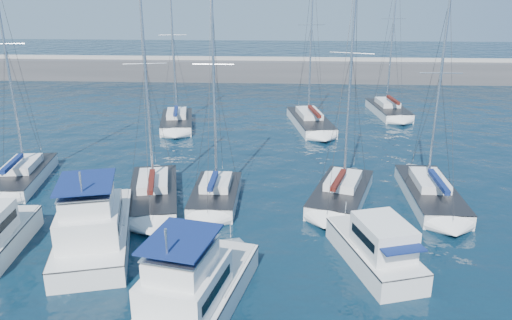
# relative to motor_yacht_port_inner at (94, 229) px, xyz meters

# --- Properties ---
(ground) EXTENTS (220.00, 220.00, 0.00)m
(ground) POSITION_rel_motor_yacht_port_inner_xyz_m (8.22, 0.44, -1.13)
(ground) COLOR black
(ground) RESTS_ON ground
(breakwater) EXTENTS (160.00, 6.00, 4.45)m
(breakwater) POSITION_rel_motor_yacht_port_inner_xyz_m (8.22, 52.44, -0.08)
(breakwater) COLOR #424244
(breakwater) RESTS_ON ground
(motor_yacht_port_inner) EXTENTS (6.00, 10.18, 4.69)m
(motor_yacht_port_inner) POSITION_rel_motor_yacht_port_inner_xyz_m (0.00, 0.00, 0.00)
(motor_yacht_port_inner) COLOR silver
(motor_yacht_port_inner) RESTS_ON ground
(motor_yacht_stbd_inner) EXTENTS (5.13, 9.28, 4.69)m
(motor_yacht_stbd_inner) POSITION_rel_motor_yacht_port_inner_xyz_m (6.47, -5.74, 0.00)
(motor_yacht_stbd_inner) COLOR silver
(motor_yacht_stbd_inner) RESTS_ON ground
(motor_yacht_stbd_outer) EXTENTS (4.49, 7.22, 3.20)m
(motor_yacht_stbd_outer) POSITION_rel_motor_yacht_port_inner_xyz_m (15.12, -1.10, -0.19)
(motor_yacht_stbd_outer) COLOR silver
(motor_yacht_stbd_outer) RESTS_ON ground
(sailboat_mid_a) EXTENTS (4.23, 8.34, 15.94)m
(sailboat_mid_a) POSITION_rel_motor_yacht_port_inner_xyz_m (-8.84, 9.16, -0.59)
(sailboat_mid_a) COLOR silver
(sailboat_mid_a) RESTS_ON ground
(sailboat_mid_b) EXTENTS (4.80, 9.02, 14.47)m
(sailboat_mid_b) POSITION_rel_motor_yacht_port_inner_xyz_m (1.63, 6.48, -0.62)
(sailboat_mid_b) COLOR silver
(sailboat_mid_b) RESTS_ON ground
(sailboat_mid_c) EXTENTS (2.98, 6.52, 14.51)m
(sailboat_mid_c) POSITION_rel_motor_yacht_port_inner_xyz_m (5.83, 6.47, -0.59)
(sailboat_mid_c) COLOR silver
(sailboat_mid_c) RESTS_ON ground
(sailboat_mid_d) EXTENTS (5.33, 8.42, 15.57)m
(sailboat_mid_d) POSITION_rel_motor_yacht_port_inner_xyz_m (14.23, 7.28, -0.60)
(sailboat_mid_d) COLOR silver
(sailboat_mid_d) RESTS_ON ground
(sailboat_mid_e) EXTENTS (3.14, 8.81, 13.46)m
(sailboat_mid_e) POSITION_rel_motor_yacht_port_inner_xyz_m (20.20, 7.58, -0.63)
(sailboat_mid_e) COLOR silver
(sailboat_mid_e) RESTS_ON ground
(sailboat_back_a) EXTENTS (4.38, 8.33, 14.55)m
(sailboat_back_a) POSITION_rel_motor_yacht_port_inner_xyz_m (-0.68, 25.16, -0.61)
(sailboat_back_a) COLOR silver
(sailboat_back_a) RESTS_ON ground
(sailboat_back_b) EXTENTS (4.85, 10.14, 16.16)m
(sailboat_back_b) POSITION_rel_motor_yacht_port_inner_xyz_m (13.00, 25.97, -0.61)
(sailboat_back_b) COLOR silver
(sailboat_back_b) RESTS_ON ground
(sailboat_back_c) EXTENTS (3.97, 8.53, 16.63)m
(sailboat_back_c) POSITION_rel_motor_yacht_port_inner_xyz_m (21.98, 31.52, -0.59)
(sailboat_back_c) COLOR silver
(sailboat_back_c) RESTS_ON ground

